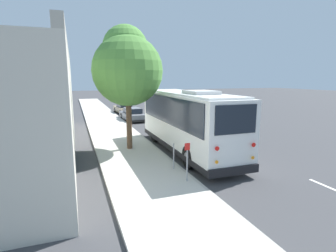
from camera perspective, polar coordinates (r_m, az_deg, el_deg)
name	(u,v)px	position (r m, az deg, el deg)	size (l,w,h in m)	color
ground_plane	(177,145)	(16.76, 1.91, -4.25)	(160.00, 160.00, 0.00)	#3D3D3F
sidewalk_slab	(125,149)	(15.85, -9.33, -4.96)	(80.00, 3.40, 0.15)	beige
curb_strip	(154,146)	(16.25, -3.16, -4.46)	(80.00, 0.14, 0.15)	#AAA69D
shuttle_bus	(187,119)	(15.02, 4.08, 1.63)	(9.91, 2.62, 3.62)	white
parked_sedan_gray	(132,115)	(26.81, -7.75, 2.48)	(4.64, 1.96, 1.28)	slate
parked_sedan_tan	(124,108)	(32.54, -9.55, 3.79)	(4.58, 2.02, 1.26)	tan
street_tree	(127,66)	(15.28, -8.88, 12.79)	(3.96, 3.96, 7.07)	brown
sign_post_near	(187,162)	(10.53, 4.18, -7.76)	(0.06, 0.22, 1.57)	gray
sign_post_far	(174,156)	(11.89, 1.25, -6.64)	(0.06, 0.06, 1.20)	gray
building_backdrop	(4,107)	(17.02, -32.16, 3.60)	(19.37, 7.11, 5.77)	beige
lane_stripe_behind	(336,191)	(12.14, 32.80, -11.72)	(2.40, 0.14, 0.01)	silver
lane_stripe_mid	(242,150)	(16.22, 15.81, -5.13)	(2.40, 0.14, 0.01)	silver
lane_stripe_ahead	(197,131)	(21.23, 6.39, -1.18)	(2.40, 0.14, 0.01)	silver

